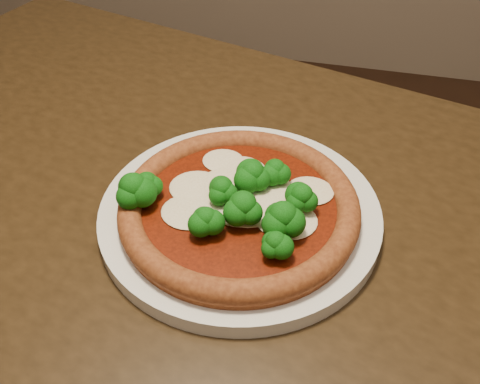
# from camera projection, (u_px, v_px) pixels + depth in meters

# --- Properties ---
(dining_table) EXTENTS (1.43, 1.15, 0.75)m
(dining_table) POSITION_uv_depth(u_px,v_px,m) (191.00, 299.00, 0.62)
(dining_table) COLOR black
(dining_table) RESTS_ON floor
(plate) EXTENTS (0.31, 0.31, 0.02)m
(plate) POSITION_uv_depth(u_px,v_px,m) (240.00, 213.00, 0.58)
(plate) COLOR silver
(plate) RESTS_ON dining_table
(pizza) EXTENTS (0.25, 0.25, 0.06)m
(pizza) POSITION_uv_depth(u_px,v_px,m) (238.00, 204.00, 0.56)
(pizza) COLOR brown
(pizza) RESTS_ON plate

